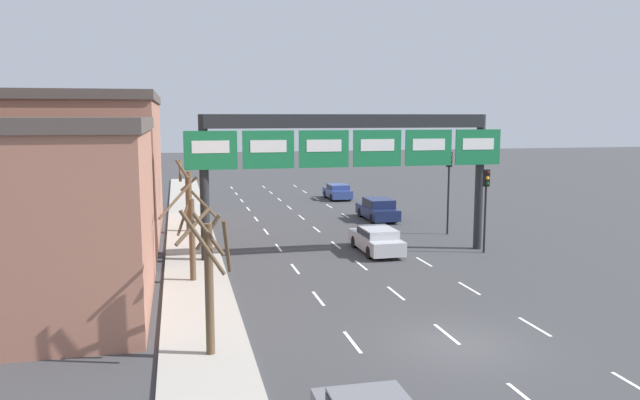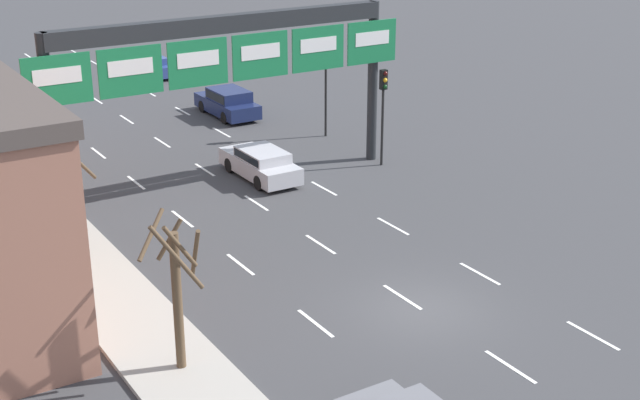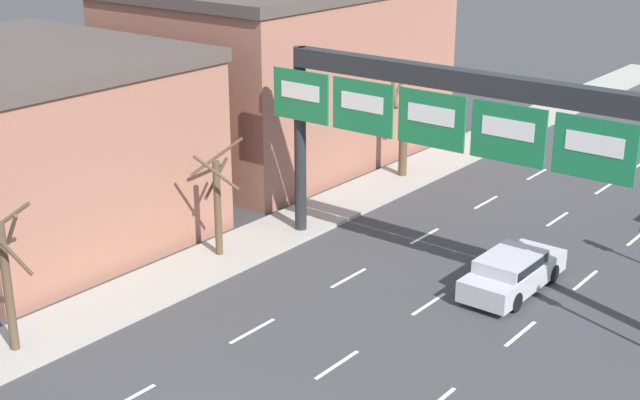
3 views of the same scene
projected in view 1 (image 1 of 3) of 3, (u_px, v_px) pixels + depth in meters
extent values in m
plane|color=#3D3D3F|center=(460.00, 345.00, 20.01)|extent=(220.00, 220.00, 0.00)
cube|color=#A8A399|center=(207.00, 365.00, 18.22)|extent=(2.80, 110.00, 0.15)
cube|color=white|center=(352.00, 342.00, 20.24)|extent=(0.12, 2.00, 0.01)
cube|color=white|center=(318.00, 298.00, 25.07)|extent=(0.12, 2.00, 0.01)
cube|color=white|center=(295.00, 269.00, 29.90)|extent=(0.12, 2.00, 0.01)
cube|color=white|center=(279.00, 248.00, 34.73)|extent=(0.12, 2.00, 0.01)
cube|color=white|center=(266.00, 232.00, 39.56)|extent=(0.12, 2.00, 0.01)
cube|color=white|center=(256.00, 219.00, 44.38)|extent=(0.12, 2.00, 0.01)
cube|color=white|center=(248.00, 209.00, 49.21)|extent=(0.12, 2.00, 0.01)
cube|color=white|center=(242.00, 201.00, 54.04)|extent=(0.12, 2.00, 0.01)
cube|color=white|center=(236.00, 194.00, 58.87)|extent=(0.12, 2.00, 0.01)
cube|color=white|center=(232.00, 188.00, 63.70)|extent=(0.12, 2.00, 0.01)
cube|color=white|center=(528.00, 399.00, 16.15)|extent=(0.12, 2.00, 0.01)
cube|color=white|center=(447.00, 334.00, 20.97)|extent=(0.12, 2.00, 0.01)
cube|color=white|center=(396.00, 293.00, 25.80)|extent=(0.12, 2.00, 0.01)
cube|color=white|center=(361.00, 265.00, 30.63)|extent=(0.12, 2.00, 0.01)
cube|color=white|center=(336.00, 245.00, 35.46)|extent=(0.12, 2.00, 0.01)
cube|color=white|center=(317.00, 229.00, 40.29)|extent=(0.12, 2.00, 0.01)
cube|color=white|center=(302.00, 217.00, 45.12)|extent=(0.12, 2.00, 0.01)
cube|color=white|center=(289.00, 208.00, 49.95)|extent=(0.12, 2.00, 0.01)
cube|color=white|center=(279.00, 199.00, 54.78)|extent=(0.12, 2.00, 0.01)
cube|color=white|center=(271.00, 193.00, 59.60)|extent=(0.12, 2.00, 0.01)
cube|color=white|center=(264.00, 187.00, 64.43)|extent=(0.12, 2.00, 0.01)
cube|color=white|center=(637.00, 387.00, 16.88)|extent=(0.12, 2.00, 0.01)
cube|color=white|center=(534.00, 327.00, 21.71)|extent=(0.12, 2.00, 0.01)
cube|color=white|center=(469.00, 288.00, 26.54)|extent=(0.12, 2.00, 0.01)
cube|color=white|center=(424.00, 262.00, 31.36)|extent=(0.12, 2.00, 0.01)
cube|color=white|center=(391.00, 242.00, 36.19)|extent=(0.12, 2.00, 0.01)
cube|color=white|center=(365.00, 227.00, 41.02)|extent=(0.12, 2.00, 0.01)
cube|color=white|center=(345.00, 216.00, 45.85)|extent=(0.12, 2.00, 0.01)
cube|color=white|center=(329.00, 206.00, 50.68)|extent=(0.12, 2.00, 0.01)
cube|color=white|center=(316.00, 198.00, 55.51)|extent=(0.12, 2.00, 0.01)
cube|color=white|center=(305.00, 192.00, 60.34)|extent=(0.12, 2.00, 0.01)
cube|color=white|center=(295.00, 186.00, 65.17)|extent=(0.12, 2.00, 0.01)
cylinder|color=#232628|center=(204.00, 189.00, 30.74)|extent=(0.46, 0.46, 7.38)
cylinder|color=#232628|center=(479.00, 182.00, 34.03)|extent=(0.46, 0.46, 7.38)
cube|color=#232628|center=(349.00, 121.00, 31.94)|extent=(14.80, 0.60, 0.70)
cube|color=#197542|center=(211.00, 150.00, 30.23)|extent=(2.58, 0.08, 1.89)
cube|color=white|center=(211.00, 147.00, 30.16)|extent=(1.80, 0.02, 0.60)
cube|color=#197542|center=(268.00, 150.00, 30.86)|extent=(2.58, 0.08, 1.89)
cube|color=white|center=(269.00, 146.00, 30.79)|extent=(1.80, 0.02, 0.60)
cube|color=#197542|center=(324.00, 149.00, 31.49)|extent=(2.58, 0.08, 1.89)
cube|color=white|center=(324.00, 146.00, 31.42)|extent=(1.80, 0.02, 0.60)
cube|color=#197542|center=(377.00, 148.00, 32.11)|extent=(2.58, 0.08, 1.89)
cube|color=white|center=(378.00, 145.00, 32.05)|extent=(1.80, 0.02, 0.60)
cube|color=#197542|center=(429.00, 148.00, 32.74)|extent=(2.58, 0.08, 1.89)
cube|color=white|center=(429.00, 145.00, 32.68)|extent=(1.80, 0.02, 0.60)
cube|color=#197542|center=(478.00, 147.00, 33.37)|extent=(2.58, 0.08, 1.89)
cube|color=white|center=(478.00, 144.00, 33.30)|extent=(1.80, 0.02, 0.60)
cube|color=#9E6651|center=(62.00, 171.00, 36.76)|extent=(10.99, 15.09, 8.08)
cube|color=#4C423D|center=(58.00, 98.00, 36.19)|extent=(11.21, 15.39, 0.50)
cube|color=#B7B7BC|center=(376.00, 242.00, 33.54)|extent=(1.77, 4.69, 0.73)
cube|color=#B7B7BC|center=(378.00, 232.00, 33.19)|extent=(1.63, 2.44, 0.44)
cube|color=black|center=(378.00, 232.00, 33.19)|extent=(1.66, 2.24, 0.32)
cylinder|color=black|center=(354.00, 242.00, 34.75)|extent=(0.22, 0.66, 0.66)
cylinder|color=black|center=(382.00, 240.00, 35.10)|extent=(0.22, 0.66, 0.66)
cylinder|color=black|center=(370.00, 252.00, 32.03)|extent=(0.22, 0.66, 0.66)
cylinder|color=black|center=(399.00, 251.00, 32.39)|extent=(0.22, 0.66, 0.66)
cube|color=#19234C|center=(377.00, 212.00, 44.04)|extent=(1.86, 4.70, 0.75)
cube|color=#19234C|center=(379.00, 203.00, 43.68)|extent=(1.71, 2.44, 0.59)
cube|color=black|center=(379.00, 203.00, 43.68)|extent=(1.75, 2.25, 0.43)
cylinder|color=black|center=(360.00, 213.00, 45.25)|extent=(0.22, 0.66, 0.66)
cylinder|color=black|center=(382.00, 212.00, 45.62)|extent=(0.22, 0.66, 0.66)
cylinder|color=black|center=(372.00, 219.00, 42.53)|extent=(0.22, 0.66, 0.66)
cylinder|color=black|center=(395.00, 218.00, 42.90)|extent=(0.22, 0.66, 0.66)
cube|color=navy|center=(337.00, 193.00, 54.98)|extent=(1.77, 3.99, 0.70)
cube|color=navy|center=(338.00, 187.00, 54.67)|extent=(1.63, 2.07, 0.43)
cube|color=black|center=(338.00, 187.00, 54.67)|extent=(1.66, 1.91, 0.31)
cylinder|color=black|center=(325.00, 194.00, 55.99)|extent=(0.22, 0.66, 0.66)
cylinder|color=black|center=(343.00, 193.00, 56.34)|extent=(0.22, 0.66, 0.66)
cylinder|color=black|center=(332.00, 197.00, 53.68)|extent=(0.22, 0.66, 0.66)
cylinder|color=black|center=(350.00, 197.00, 54.03)|extent=(0.22, 0.66, 0.66)
cylinder|color=black|center=(485.00, 220.00, 33.27)|extent=(0.12, 0.12, 3.58)
cube|color=black|center=(486.00, 178.00, 32.97)|extent=(0.30, 0.24, 0.90)
sphere|color=#3D0E0C|center=(488.00, 173.00, 32.80)|extent=(0.20, 0.20, 0.20)
sphere|color=gold|center=(488.00, 178.00, 32.84)|extent=(0.20, 0.20, 0.20)
sphere|color=#0E3515|center=(487.00, 184.00, 32.88)|extent=(0.20, 0.20, 0.20)
cylinder|color=black|center=(448.00, 201.00, 38.44)|extent=(0.12, 0.12, 4.19)
cube|color=black|center=(449.00, 160.00, 38.10)|extent=(0.30, 0.24, 0.90)
sphere|color=red|center=(450.00, 155.00, 37.93)|extent=(0.20, 0.20, 0.20)
sphere|color=#412F0C|center=(450.00, 160.00, 37.97)|extent=(0.20, 0.20, 0.20)
sphere|color=#0E3515|center=(450.00, 165.00, 38.01)|extent=(0.20, 0.20, 0.20)
cylinder|color=brown|center=(189.00, 201.00, 38.79)|extent=(0.39, 0.39, 3.73)
cylinder|color=brown|center=(189.00, 184.00, 39.14)|extent=(1.13, 0.29, 0.99)
cylinder|color=brown|center=(180.00, 171.00, 38.44)|extent=(0.22, 1.08, 1.29)
cylinder|color=brown|center=(182.00, 169.00, 38.12)|extent=(0.88, 0.90, 1.20)
cylinder|color=brown|center=(192.00, 240.00, 27.11)|extent=(0.26, 0.26, 3.59)
cylinder|color=brown|center=(204.00, 205.00, 26.51)|extent=(1.18, 1.21, 1.38)
cylinder|color=brown|center=(184.00, 216.00, 27.18)|extent=(0.72, 0.79, 1.61)
cylinder|color=brown|center=(175.00, 200.00, 27.42)|extent=(1.54, 1.46, 1.48)
cylinder|color=brown|center=(209.00, 289.00, 18.61)|extent=(0.26, 0.26, 3.99)
cylinder|color=brown|center=(202.00, 243.00, 17.79)|extent=(1.32, 0.52, 1.91)
cylinder|color=brown|center=(227.00, 246.00, 18.45)|extent=(0.36, 1.19, 1.81)
cylinder|color=brown|center=(209.00, 234.00, 17.98)|extent=(0.92, 0.12, 1.33)
cylinder|color=brown|center=(193.00, 226.00, 18.78)|extent=(1.17, 0.96, 1.05)
cylinder|color=brown|center=(208.00, 232.00, 18.73)|extent=(0.80, 0.17, 1.10)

